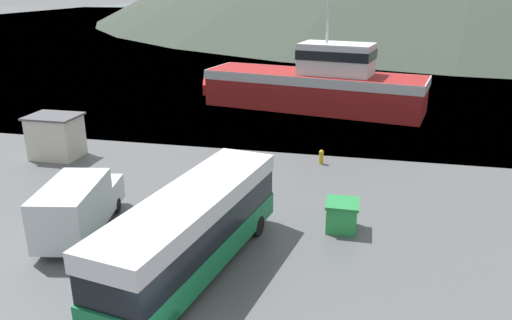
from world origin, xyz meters
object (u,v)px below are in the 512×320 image
dock_kiosk (56,136)px  storage_bin (342,215)px  small_boat (214,84)px  tour_bus (193,228)px  fishing_boat (317,83)px  delivery_van (78,206)px

dock_kiosk → storage_bin: bearing=-18.6°
dock_kiosk → small_boat: dock_kiosk is taller
tour_bus → fishing_boat: 26.70m
tour_bus → delivery_van: bearing=173.3°
fishing_boat → dock_kiosk: size_ratio=6.25×
fishing_boat → small_boat: (-11.15, 6.30, -1.71)m
delivery_van → small_boat: delivery_van is taller
delivery_van → storage_bin: (11.02, 2.81, -0.64)m
storage_bin → dock_kiosk: 18.80m
small_boat → tour_bus: bearing=-90.8°
tour_bus → small_boat: bearing=116.2°
delivery_van → dock_kiosk: size_ratio=2.01×
dock_kiosk → small_boat: 22.58m
fishing_boat → dock_kiosk: (-14.45, -16.02, -0.87)m
dock_kiosk → delivery_van: bearing=-52.4°
tour_bus → dock_kiosk: 16.48m
delivery_van → fishing_boat: 26.00m
delivery_van → storage_bin: delivery_van is taller
delivery_van → fishing_boat: size_ratio=0.32×
fishing_boat → tour_bus: bearing=-172.8°
delivery_van → dock_kiosk: (-6.78, 8.81, 0.04)m
delivery_van → small_boat: size_ratio=0.94×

